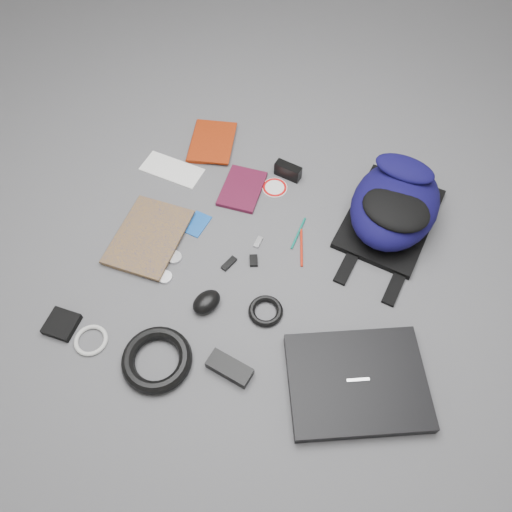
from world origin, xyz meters
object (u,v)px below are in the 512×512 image
at_px(pouch, 62,324).
at_px(backpack, 395,204).
at_px(power_brick, 230,368).
at_px(textbook_red, 191,140).
at_px(comic_book, 120,229).
at_px(compact_camera, 288,171).
at_px(mouse, 207,302).
at_px(dvd_case, 242,189).
at_px(laptop, 357,382).

bearing_deg(pouch, backpack, 43.23).
bearing_deg(power_brick, textbook_red, 130.88).
height_order(comic_book, power_brick, power_brick).
distance_m(comic_book, compact_camera, 0.62).
xyz_separation_m(comic_book, mouse, (0.39, -0.15, 0.01)).
distance_m(mouse, power_brick, 0.22).
height_order(comic_book, dvd_case, comic_book).
bearing_deg(pouch, laptop, 10.69).
bearing_deg(textbook_red, pouch, -106.28).
bearing_deg(comic_book, compact_camera, 42.35).
bearing_deg(laptop, dvd_case, 111.13).
xyz_separation_m(laptop, comic_book, (-0.89, 0.21, -0.01)).
relative_size(dvd_case, mouse, 2.01).
bearing_deg(comic_book, power_brick, -32.77).
height_order(dvd_case, power_brick, power_brick).
bearing_deg(pouch, power_brick, 7.15).
bearing_deg(dvd_case, comic_book, -139.74).
height_order(textbook_red, comic_book, textbook_red).
height_order(backpack, textbook_red, backpack).
xyz_separation_m(laptop, pouch, (-0.87, -0.16, -0.01)).
height_order(laptop, pouch, laptop).
bearing_deg(backpack, compact_camera, 177.35).
height_order(backpack, compact_camera, backpack).
relative_size(dvd_case, compact_camera, 1.97).
height_order(mouse, pouch, mouse).
relative_size(compact_camera, pouch, 1.09).
xyz_separation_m(backpack, comic_book, (-0.83, -0.39, -0.08)).
xyz_separation_m(laptop, power_brick, (-0.35, -0.10, -0.00)).
distance_m(laptop, compact_camera, 0.79).
bearing_deg(power_brick, backpack, 75.11).
xyz_separation_m(comic_book, power_brick, (0.54, -0.31, 0.00)).
bearing_deg(backpack, laptop, -79.27).
bearing_deg(compact_camera, textbook_red, -175.15).
xyz_separation_m(laptop, textbook_red, (-0.85, 0.67, -0.01)).
relative_size(laptop, dvd_case, 2.00).
bearing_deg(compact_camera, dvd_case, -128.04).
bearing_deg(laptop, compact_camera, 98.17).
xyz_separation_m(dvd_case, compact_camera, (0.13, 0.13, 0.02)).
height_order(laptop, textbook_red, laptop).
xyz_separation_m(mouse, power_brick, (0.15, -0.16, -0.01)).
height_order(comic_book, compact_camera, compact_camera).
height_order(laptop, dvd_case, laptop).
bearing_deg(dvd_case, textbook_red, 146.74).
bearing_deg(dvd_case, laptop, -48.24).
bearing_deg(comic_book, textbook_red, 82.34).
xyz_separation_m(textbook_red, dvd_case, (0.27, -0.14, -0.00)).
xyz_separation_m(backpack, mouse, (-0.44, -0.54, -0.06)).
bearing_deg(pouch, comic_book, 92.94).
relative_size(dvd_case, power_brick, 1.45).
distance_m(backpack, compact_camera, 0.40).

